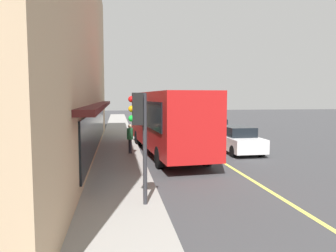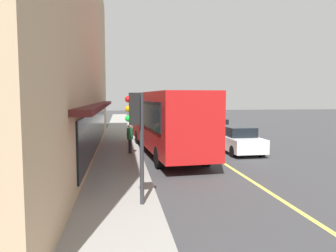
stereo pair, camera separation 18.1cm
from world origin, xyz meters
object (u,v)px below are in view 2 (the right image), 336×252
(bus, at_px, (166,119))
(traffic_light, at_px, (136,122))
(car_black, at_px, (214,128))
(pedestrian_near_storefront, at_px, (130,136))
(car_white, at_px, (238,140))

(bus, bearing_deg, traffic_light, 166.62)
(car_black, bearing_deg, pedestrian_near_storefront, 136.46)
(bus, relative_size, pedestrian_near_storefront, 7.05)
(bus, xyz_separation_m, pedestrian_near_storefront, (-0.36, 2.05, -0.88))
(traffic_light, bearing_deg, pedestrian_near_storefront, -0.46)
(car_black, xyz_separation_m, car_white, (-7.04, 0.66, 0.00))
(bus, relative_size, car_black, 2.61)
(car_black, bearing_deg, car_white, 174.68)
(car_black, relative_size, car_white, 1.00)
(car_white, xyz_separation_m, pedestrian_near_storefront, (-0.26, 6.28, 0.36))
(bus, bearing_deg, car_black, -35.17)
(car_black, bearing_deg, traffic_light, 156.13)
(car_black, height_order, car_white, same)
(traffic_light, bearing_deg, car_black, -23.87)
(bus, xyz_separation_m, car_black, (6.94, -4.89, -1.24))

